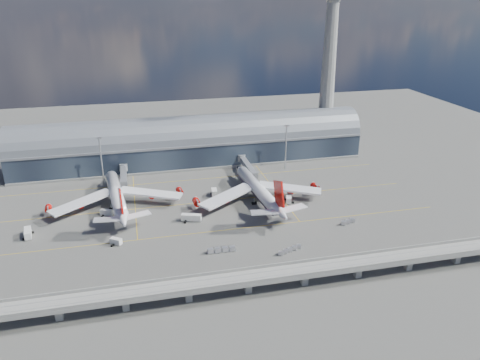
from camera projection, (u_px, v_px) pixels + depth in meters
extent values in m
plane|color=#474744|center=(217.00, 220.00, 206.81)|extent=(500.00, 500.00, 0.00)
cube|color=gold|center=(222.00, 230.00, 197.79)|extent=(200.00, 0.25, 0.01)
cube|color=gold|center=(209.00, 202.00, 224.85)|extent=(200.00, 0.25, 0.01)
cube|color=gold|center=(200.00, 179.00, 251.91)|extent=(200.00, 0.25, 0.01)
cube|color=gold|center=(135.00, 200.00, 226.33)|extent=(0.25, 80.00, 0.01)
cube|color=gold|center=(273.00, 187.00, 241.41)|extent=(0.25, 80.00, 0.01)
cube|color=#202835|center=(192.00, 151.00, 274.54)|extent=(200.00, 28.00, 14.00)
cylinder|color=slate|center=(192.00, 139.00, 271.92)|extent=(200.00, 28.00, 28.00)
cube|color=gray|center=(195.00, 147.00, 259.30)|extent=(200.00, 1.00, 1.20)
cube|color=gray|center=(193.00, 161.00, 276.94)|extent=(200.00, 30.00, 1.20)
cube|color=gray|center=(323.00, 143.00, 298.49)|extent=(18.00, 18.00, 8.00)
cone|color=gray|center=(328.00, 78.00, 283.14)|extent=(10.00, 10.00, 90.00)
cube|color=gray|center=(248.00, 278.00, 155.15)|extent=(220.00, 8.50, 1.20)
cube|color=gray|center=(251.00, 282.00, 151.13)|extent=(220.00, 0.40, 1.20)
cube|color=gray|center=(245.00, 269.00, 158.34)|extent=(220.00, 0.40, 1.20)
cube|color=gray|center=(249.00, 279.00, 153.55)|extent=(220.00, 0.12, 0.12)
cube|color=gray|center=(247.00, 274.00, 156.26)|extent=(220.00, 0.12, 0.12)
cube|color=gray|center=(59.00, 312.00, 143.34)|extent=(2.20, 2.20, 5.00)
cube|color=gray|center=(126.00, 303.00, 147.65)|extent=(2.20, 2.20, 5.00)
cube|color=gray|center=(189.00, 294.00, 151.96)|extent=(2.20, 2.20, 5.00)
cube|color=gray|center=(248.00, 286.00, 156.27)|extent=(2.20, 2.20, 5.00)
cube|color=gray|center=(304.00, 278.00, 160.58)|extent=(2.20, 2.20, 5.00)
cube|color=gray|center=(358.00, 270.00, 164.89)|extent=(2.20, 2.20, 5.00)
cube|color=gray|center=(408.00, 263.00, 169.20)|extent=(2.20, 2.20, 5.00)
cube|color=gray|center=(457.00, 257.00, 173.50)|extent=(2.20, 2.20, 5.00)
cylinder|color=gray|center=(102.00, 162.00, 240.97)|extent=(0.70, 0.70, 25.00)
cube|color=gray|center=(99.00, 138.00, 236.22)|extent=(3.00, 0.40, 1.00)
cylinder|color=gray|center=(286.00, 148.00, 262.51)|extent=(0.70, 0.70, 25.00)
cube|color=gray|center=(287.00, 126.00, 257.76)|extent=(3.00, 0.40, 1.00)
cylinder|color=white|center=(116.00, 195.00, 218.49)|extent=(11.05, 49.74, 5.96)
cone|color=white|center=(111.00, 174.00, 242.53)|extent=(6.70, 8.03, 5.96)
cone|color=white|center=(123.00, 220.00, 192.53)|extent=(7.09, 11.73, 5.96)
cube|color=red|center=(121.00, 201.00, 192.23)|extent=(1.80, 11.14, 12.33)
cube|color=white|center=(82.00, 202.00, 212.34)|extent=(29.07, 22.95, 2.41)
cube|color=white|center=(150.00, 193.00, 221.94)|extent=(30.62, 18.17, 2.41)
cylinder|color=red|center=(81.00, 204.00, 214.42)|extent=(3.45, 4.94, 2.98)
cylinder|color=red|center=(48.00, 208.00, 210.15)|extent=(3.45, 4.94, 2.98)
cylinder|color=red|center=(151.00, 195.00, 224.37)|extent=(3.45, 4.94, 2.98)
cylinder|color=red|center=(179.00, 191.00, 228.63)|extent=(3.45, 4.94, 2.98)
cylinder|color=gray|center=(114.00, 189.00, 235.36)|extent=(0.47, 0.47, 2.79)
cylinder|color=gray|center=(111.00, 207.00, 215.95)|extent=(0.56, 0.56, 2.79)
cylinder|color=gray|center=(124.00, 205.00, 217.78)|extent=(0.56, 0.56, 2.79)
cylinder|color=black|center=(112.00, 209.00, 216.28)|extent=(2.18, 1.60, 1.40)
cylinder|color=black|center=(125.00, 207.00, 218.12)|extent=(2.18, 1.60, 1.40)
cylinder|color=white|center=(258.00, 189.00, 224.30)|extent=(9.30, 48.82, 5.82)
cone|color=white|center=(241.00, 170.00, 248.42)|extent=(6.38, 8.43, 5.82)
cone|color=white|center=(281.00, 213.00, 198.12)|extent=(6.67, 12.43, 5.82)
cube|color=red|center=(279.00, 194.00, 197.92)|extent=(1.56, 12.02, 13.29)
cube|color=white|center=(228.00, 196.00, 218.43)|extent=(29.90, 22.90, 2.49)
cube|color=white|center=(290.00, 188.00, 227.23)|extent=(30.93, 19.59, 2.49)
cylinder|color=black|center=(258.00, 192.00, 224.90)|extent=(8.07, 43.79, 4.95)
cylinder|color=red|center=(225.00, 198.00, 220.72)|extent=(3.56, 5.24, 3.21)
cylinder|color=red|center=(196.00, 202.00, 216.81)|extent=(3.56, 5.24, 3.21)
cylinder|color=red|center=(289.00, 190.00, 229.84)|extent=(3.56, 5.24, 3.21)
cylinder|color=red|center=(315.00, 187.00, 233.75)|extent=(3.56, 5.24, 3.21)
cylinder|color=gray|center=(247.00, 184.00, 241.08)|extent=(0.50, 0.50, 3.01)
cylinder|color=gray|center=(254.00, 201.00, 221.51)|extent=(0.60, 0.60, 3.01)
cylinder|color=gray|center=(267.00, 200.00, 223.31)|extent=(0.60, 0.60, 3.01)
cylinder|color=black|center=(254.00, 203.00, 221.87)|extent=(2.31, 1.66, 1.51)
cylinder|color=black|center=(267.00, 202.00, 223.66)|extent=(2.31, 1.66, 1.51)
cube|color=gray|center=(124.00, 175.00, 243.23)|extent=(3.00, 24.00, 3.00)
cube|color=gray|center=(124.00, 184.00, 232.41)|extent=(3.60, 3.60, 3.40)
cylinder|color=gray|center=(123.00, 167.00, 254.05)|extent=(4.40, 4.40, 4.00)
cylinder|color=gray|center=(124.00, 190.00, 233.72)|extent=(0.50, 0.50, 3.40)
cylinder|color=black|center=(125.00, 193.00, 234.22)|extent=(1.40, 0.80, 0.80)
cube|color=gray|center=(248.00, 166.00, 255.69)|extent=(3.00, 28.00, 3.00)
cube|color=gray|center=(254.00, 175.00, 243.06)|extent=(3.60, 3.60, 3.40)
cylinder|color=gray|center=(242.00, 158.00, 268.31)|extent=(4.40, 4.40, 4.00)
cylinder|color=gray|center=(254.00, 181.00, 244.37)|extent=(0.50, 0.50, 3.40)
cylinder|color=black|center=(254.00, 184.00, 244.88)|extent=(1.40, 0.80, 0.80)
cube|color=silver|center=(28.00, 233.00, 192.03)|extent=(3.73, 8.10, 2.90)
cylinder|color=black|center=(30.00, 233.00, 194.82)|extent=(2.91, 1.42, 1.00)
cylinder|color=black|center=(26.00, 239.00, 190.20)|extent=(2.91, 1.42, 1.00)
cube|color=silver|center=(116.00, 241.00, 186.33)|extent=(5.03, 4.41, 2.41)
cylinder|color=black|center=(119.00, 242.00, 187.76)|extent=(2.01, 2.38, 0.84)
cylinder|color=black|center=(113.00, 245.00, 185.70)|extent=(2.01, 2.38, 0.84)
cube|color=silver|center=(191.00, 217.00, 205.44)|extent=(9.05, 5.05, 2.83)
cylinder|color=black|center=(197.00, 218.00, 207.25)|extent=(1.76, 2.89, 0.98)
cylinder|color=black|center=(186.00, 221.00, 204.57)|extent=(1.76, 2.89, 0.98)
cube|color=silver|center=(289.00, 199.00, 224.01)|extent=(4.44, 6.78, 2.75)
cylinder|color=black|center=(286.00, 200.00, 226.04)|extent=(2.81, 1.79, 0.95)
cylinder|color=black|center=(291.00, 202.00, 222.90)|extent=(2.81, 1.79, 0.95)
cube|color=silver|center=(214.00, 192.00, 231.02)|extent=(3.13, 5.84, 2.92)
cylinder|color=black|center=(213.00, 193.00, 233.08)|extent=(2.89, 1.29, 1.01)
cylinder|color=black|center=(215.00, 196.00, 229.93)|extent=(2.89, 1.29, 1.01)
cube|color=silver|center=(106.00, 212.00, 210.60)|extent=(6.01, 4.25, 2.43)
cylinder|color=black|center=(110.00, 213.00, 212.02)|extent=(1.72, 2.48, 0.84)
cylinder|color=black|center=(103.00, 216.00, 209.99)|extent=(1.72, 2.48, 0.84)
cube|color=gray|center=(210.00, 253.00, 180.45)|extent=(2.72, 1.86, 0.33)
cube|color=#BAB9BF|center=(210.00, 251.00, 180.11)|extent=(2.27, 1.74, 1.66)
cube|color=gray|center=(218.00, 252.00, 180.98)|extent=(2.72, 1.86, 0.33)
cube|color=#BAB9BF|center=(218.00, 250.00, 180.65)|extent=(2.27, 1.74, 1.66)
cube|color=gray|center=(225.00, 251.00, 181.51)|extent=(2.72, 1.86, 0.33)
cube|color=#BAB9BF|center=(225.00, 249.00, 181.18)|extent=(2.27, 1.74, 1.66)
cube|color=gray|center=(232.00, 250.00, 182.04)|extent=(2.72, 1.86, 0.33)
cube|color=#BAB9BF|center=(232.00, 248.00, 181.71)|extent=(2.27, 1.74, 1.66)
cube|color=gray|center=(281.00, 255.00, 179.21)|extent=(2.48, 2.08, 0.26)
cube|color=#BAB9BF|center=(281.00, 253.00, 178.95)|extent=(2.12, 1.87, 1.32)
cube|color=gray|center=(285.00, 253.00, 180.42)|extent=(2.48, 2.08, 0.26)
cube|color=#BAB9BF|center=(285.00, 251.00, 180.16)|extent=(2.12, 1.87, 1.32)
cube|color=gray|center=(290.00, 251.00, 181.63)|extent=(2.48, 2.08, 0.26)
cube|color=#BAB9BF|center=(290.00, 249.00, 181.37)|extent=(2.12, 1.87, 1.32)
cube|color=gray|center=(294.00, 249.00, 182.84)|extent=(2.48, 2.08, 0.26)
cube|color=#BAB9BF|center=(294.00, 248.00, 182.58)|extent=(2.12, 1.87, 1.32)
cube|color=gray|center=(299.00, 248.00, 184.05)|extent=(2.48, 2.08, 0.26)
cube|color=#BAB9BF|center=(299.00, 246.00, 183.79)|extent=(2.12, 1.87, 1.32)
cube|color=gray|center=(344.00, 224.00, 202.38)|extent=(2.73, 2.21, 0.30)
cube|color=#BAB9BF|center=(344.00, 223.00, 202.09)|extent=(2.32, 2.00, 1.48)
cube|color=gray|center=(348.00, 223.00, 203.60)|extent=(2.73, 2.21, 0.30)
cube|color=#BAB9BF|center=(348.00, 221.00, 203.31)|extent=(2.32, 2.00, 1.48)
cube|color=gray|center=(352.00, 222.00, 204.82)|extent=(2.73, 2.21, 0.30)
cube|color=#BAB9BF|center=(352.00, 220.00, 204.53)|extent=(2.32, 2.00, 1.48)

